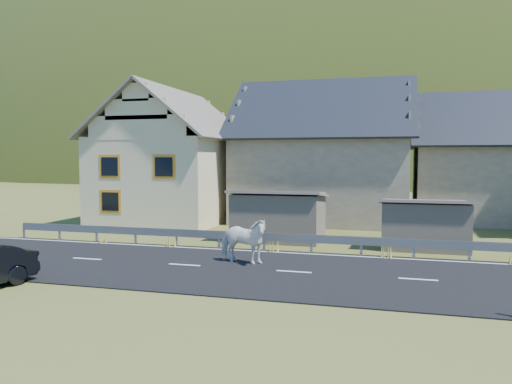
% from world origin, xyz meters
% --- Properties ---
extents(ground, '(160.00, 160.00, 0.00)m').
position_xyz_m(ground, '(0.00, 0.00, 0.00)').
color(ground, '#3E4017').
rests_on(ground, ground).
extents(road, '(60.00, 7.00, 0.04)m').
position_xyz_m(road, '(0.00, 0.00, 0.02)').
color(road, black).
rests_on(road, ground).
extents(lane_markings, '(60.00, 6.60, 0.01)m').
position_xyz_m(lane_markings, '(0.00, 0.00, 0.04)').
color(lane_markings, silver).
rests_on(lane_markings, road).
extents(guardrail, '(28.10, 0.09, 0.75)m').
position_xyz_m(guardrail, '(-0.00, 3.68, 0.56)').
color(guardrail, '#93969B').
rests_on(guardrail, ground).
extents(shed_left, '(4.30, 3.30, 2.40)m').
position_xyz_m(shed_left, '(-2.00, 6.50, 1.10)').
color(shed_left, '#6E6254').
rests_on(shed_left, ground).
extents(shed_right, '(3.80, 2.90, 2.20)m').
position_xyz_m(shed_right, '(4.50, 6.00, 1.00)').
color(shed_right, '#6E6254').
rests_on(shed_right, ground).
extents(house_cream, '(7.80, 9.80, 8.30)m').
position_xyz_m(house_cream, '(-10.00, 12.00, 4.36)').
color(house_cream, beige).
rests_on(house_cream, ground).
extents(house_stone_a, '(10.80, 9.80, 8.90)m').
position_xyz_m(house_stone_a, '(-1.00, 15.00, 4.63)').
color(house_stone_a, gray).
rests_on(house_stone_a, ground).
extents(house_stone_b, '(9.80, 8.80, 8.10)m').
position_xyz_m(house_stone_b, '(9.00, 17.00, 4.24)').
color(house_stone_b, gray).
rests_on(house_stone_b, ground).
extents(mountain, '(440.00, 280.00, 260.00)m').
position_xyz_m(mountain, '(5.00, 180.00, -20.00)').
color(mountain, '#2E3B16').
rests_on(mountain, ground).
extents(conifer_patch, '(76.00, 50.00, 28.00)m').
position_xyz_m(conifer_patch, '(-55.00, 110.00, 6.00)').
color(conifer_patch, black).
rests_on(conifer_patch, ground).
extents(horse, '(1.24, 2.13, 1.69)m').
position_xyz_m(horse, '(-2.06, 0.83, 0.89)').
color(horse, white).
rests_on(horse, road).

